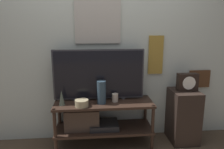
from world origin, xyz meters
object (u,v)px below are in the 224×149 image
(vase_tall_ceramic, at_px, (101,92))
(mantel_clock, at_px, (187,82))
(vase_wide_bowl, at_px, (82,103))
(candle_jar, at_px, (115,98))
(television, at_px, (99,74))
(vase_slim_bronze, at_px, (62,98))

(vase_tall_ceramic, relative_size, mantel_clock, 1.09)
(vase_wide_bowl, bearing_deg, candle_jar, 17.37)
(television, relative_size, candle_jar, 11.00)
(vase_slim_bronze, relative_size, mantel_clock, 0.69)
(vase_wide_bowl, distance_m, candle_jar, 0.43)
(vase_tall_ceramic, height_order, vase_wide_bowl, vase_tall_ceramic)
(mantel_clock, bearing_deg, vase_slim_bronze, -177.12)
(television, xyz_separation_m, vase_slim_bronze, (-0.45, -0.15, -0.24))
(vase_slim_bronze, xyz_separation_m, candle_jar, (0.65, 0.06, -0.04))
(vase_tall_ceramic, xyz_separation_m, vase_wide_bowl, (-0.24, -0.08, -0.10))
(vase_tall_ceramic, height_order, candle_jar, vase_tall_ceramic)
(television, height_order, vase_slim_bronze, television)
(vase_slim_bronze, bearing_deg, television, 18.45)
(vase_slim_bronze, relative_size, candle_jar, 1.73)
(television, relative_size, vase_tall_ceramic, 4.02)
(television, distance_m, vase_slim_bronze, 0.54)
(vase_wide_bowl, relative_size, mantel_clock, 0.62)
(vase_tall_ceramic, height_order, vase_slim_bronze, vase_tall_ceramic)
(television, xyz_separation_m, vase_wide_bowl, (-0.21, -0.22, -0.29))
(television, height_order, candle_jar, television)
(vase_slim_bronze, bearing_deg, vase_wide_bowl, -15.75)
(vase_wide_bowl, distance_m, mantel_clock, 1.37)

